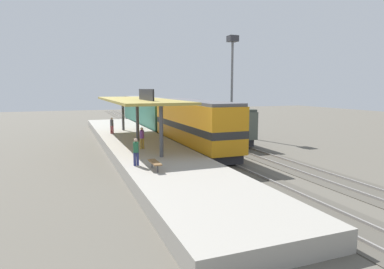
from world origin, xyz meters
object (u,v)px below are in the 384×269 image
at_px(locomotive, 194,125).
at_px(person_walking, 136,151).
at_px(passenger_carriage_single, 147,112).
at_px(person_boarding, 112,125).
at_px(platform_bench, 155,163).
at_px(person_waiting, 142,137).
at_px(light_mast, 232,65).
at_px(freight_car, 217,123).

bearing_deg(locomotive, person_walking, -131.64).
distance_m(passenger_carriage_single, person_boarding, 11.98).
relative_size(platform_bench, locomotive, 0.12).
distance_m(locomotive, person_waiting, 5.60).
bearing_deg(locomotive, light_mast, 44.05).
height_order(passenger_carriage_single, person_walking, passenger_carriage_single).
height_order(person_walking, person_boarding, same).
xyz_separation_m(person_waiting, person_boarding, (-1.04, 9.82, 0.00)).
xyz_separation_m(freight_car, light_mast, (3.20, 2.75, 6.43)).
xyz_separation_m(locomotive, person_boarding, (-6.22, 7.77, -0.56)).
distance_m(platform_bench, passenger_carriage_single, 27.80).
relative_size(platform_bench, person_waiting, 0.99).
distance_m(person_waiting, person_boarding, 9.88).
bearing_deg(locomotive, person_boarding, 128.68).
xyz_separation_m(passenger_carriage_single, person_walking, (-6.80, -25.64, -0.46)).
height_order(locomotive, person_waiting, locomotive).
relative_size(person_waiting, person_walking, 1.00).
bearing_deg(freight_car, platform_bench, -127.29).
height_order(passenger_carriage_single, light_mast, light_mast).
distance_m(platform_bench, locomotive, 10.97).
relative_size(locomotive, person_boarding, 8.44).
xyz_separation_m(platform_bench, passenger_carriage_single, (6.00, 27.12, 0.97)).
bearing_deg(light_mast, person_walking, -133.86).
bearing_deg(platform_bench, locomotive, 56.67).
distance_m(freight_car, light_mast, 7.69).
distance_m(locomotive, freight_car, 6.66).
bearing_deg(freight_car, light_mast, 40.68).
bearing_deg(light_mast, locomotive, -135.95).
bearing_deg(passenger_carriage_single, person_boarding, -121.31).
xyz_separation_m(passenger_carriage_single, person_waiting, (-5.18, -20.05, -0.46)).
height_order(person_waiting, person_boarding, same).
height_order(locomotive, freight_car, locomotive).
height_order(locomotive, light_mast, light_mast).
height_order(passenger_carriage_single, freight_car, passenger_carriage_single).
relative_size(locomotive, freight_car, 1.20).
height_order(passenger_carriage_single, person_boarding, passenger_carriage_single).
distance_m(light_mast, person_boarding, 15.48).
height_order(light_mast, person_boarding, light_mast).
xyz_separation_m(passenger_carriage_single, person_boarding, (-6.22, -10.23, -0.46)).
height_order(passenger_carriage_single, person_waiting, passenger_carriage_single).
xyz_separation_m(light_mast, person_boarding, (-14.02, 0.23, -6.54)).
distance_m(platform_bench, person_waiting, 7.14).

